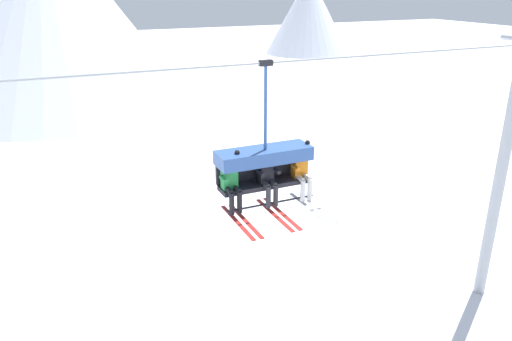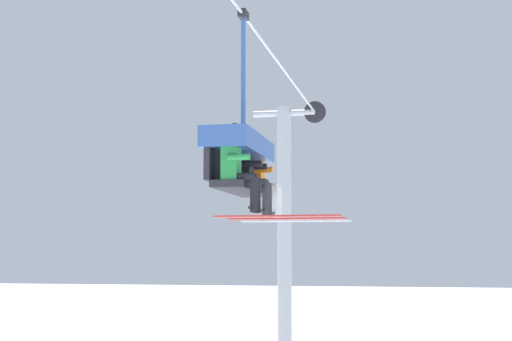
{
  "view_description": "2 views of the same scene",
  "coord_description": "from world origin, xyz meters",
  "px_view_note": "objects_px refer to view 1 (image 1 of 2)",
  "views": [
    {
      "loc": [
        -2.97,
        -9.97,
        9.85
      ],
      "look_at": [
        1.22,
        -0.65,
        5.95
      ],
      "focal_mm": 35.0,
      "sensor_mm": 36.0,
      "label": 1
    },
    {
      "loc": [
        -9.84,
        -3.3,
        4.73
      ],
      "look_at": [
        1.39,
        -0.99,
        5.93
      ],
      "focal_mm": 55.0,
      "sensor_mm": 36.0,
      "label": 2
    }
  ],
  "objects_px": {
    "chairlift_chair": "(264,161)",
    "skier_black": "(268,177)",
    "lift_tower_far": "(502,168)",
    "skier_green": "(232,182)",
    "skier_orange": "(302,171)"
  },
  "relations": [
    {
      "from": "skier_green",
      "to": "skier_orange",
      "type": "bearing_deg",
      "value": 0.0
    },
    {
      "from": "lift_tower_far",
      "to": "skier_black",
      "type": "height_order",
      "value": "lift_tower_far"
    },
    {
      "from": "chairlift_chair",
      "to": "skier_green",
      "type": "bearing_deg",
      "value": -165.72
    },
    {
      "from": "lift_tower_far",
      "to": "skier_green",
      "type": "height_order",
      "value": "lift_tower_far"
    },
    {
      "from": "lift_tower_far",
      "to": "chairlift_chair",
      "type": "height_order",
      "value": "lift_tower_far"
    },
    {
      "from": "lift_tower_far",
      "to": "skier_orange",
      "type": "xyz_separation_m",
      "value": [
        -7.58,
        -0.92,
        1.44
      ]
    },
    {
      "from": "chairlift_chair",
      "to": "skier_orange",
      "type": "bearing_deg",
      "value": -14.18
    },
    {
      "from": "skier_orange",
      "to": "skier_green",
      "type": "bearing_deg",
      "value": 180.0
    },
    {
      "from": "skier_green",
      "to": "chairlift_chair",
      "type": "bearing_deg",
      "value": 14.28
    },
    {
      "from": "chairlift_chair",
      "to": "skier_black",
      "type": "height_order",
      "value": "chairlift_chair"
    },
    {
      "from": "lift_tower_far",
      "to": "skier_black",
      "type": "bearing_deg",
      "value": -173.7
    },
    {
      "from": "chairlift_chair",
      "to": "skier_green",
      "type": "xyz_separation_m",
      "value": [
        -0.84,
        -0.21,
        -0.29
      ]
    },
    {
      "from": "lift_tower_far",
      "to": "chairlift_chair",
      "type": "relative_size",
      "value": 2.81
    },
    {
      "from": "lift_tower_far",
      "to": "skier_orange",
      "type": "bearing_deg",
      "value": -173.05
    },
    {
      "from": "lift_tower_far",
      "to": "skier_black",
      "type": "distance_m",
      "value": 8.6
    }
  ]
}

